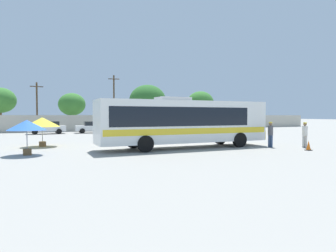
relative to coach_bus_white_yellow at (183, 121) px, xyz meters
name	(u,v)px	position (x,y,z in m)	size (l,w,h in m)	color
ground_plane	(141,138)	(0.48, 10.03, -1.87)	(300.00, 300.00, 0.00)	gray
perimeter_wall	(107,123)	(0.48, 25.22, -0.72)	(80.00, 0.30, 2.31)	#B2AD9E
coach_bus_white_yellow	(183,121)	(0.00, 0.00, 0.00)	(12.22, 2.86, 3.50)	white
attendant_by_bus_door	(270,133)	(5.85, -2.22, -0.85)	(0.49, 0.49, 1.80)	#33476B
passenger_waiting_on_apron	(305,133)	(7.81, -3.45, -0.86)	(0.50, 0.50, 1.78)	#B7B2A8
vendor_umbrella_near_gate_yellow	(42,122)	(-8.84, 5.13, -0.11)	(2.47, 2.47, 2.13)	gray
vendor_umbrella_secondary_blue	(27,126)	(-9.77, 0.52, -0.20)	(2.13, 2.13, 2.01)	gray
parked_car_leftmost_white	(47,127)	(-7.89, 20.81, -1.06)	(4.42, 2.14, 1.53)	silver
parked_car_second_white	(92,127)	(-2.46, 20.66, -1.09)	(4.17, 2.15, 1.48)	silver
parked_car_third_silver	(132,126)	(2.89, 20.50, -1.07)	(4.30, 2.04, 1.52)	#B7BABF
parked_car_rightmost_white	(179,126)	(10.00, 20.32, -1.08)	(4.29, 2.23, 1.49)	silver
utility_pole_near	(114,101)	(2.49, 28.67, 2.68)	(1.78, 0.52, 8.73)	#4C3823
utility_pole_far	(37,106)	(-8.88, 28.38, 1.82)	(1.79, 0.45, 7.03)	#4C3823
roadside_tree_left	(0,100)	(-13.57, 29.41, 2.52)	(4.18, 4.18, 6.18)	brown
roadside_tree_midleft	(72,104)	(-3.90, 29.62, 2.10)	(4.10, 4.10, 5.73)	brown
roadside_tree_midright	(148,100)	(7.81, 27.39, 2.88)	(6.00, 6.00, 7.31)	brown
roadside_tree_right	(200,103)	(20.20, 31.14, 2.91)	(5.09, 5.09, 6.95)	brown
traffic_cone_on_apron	(309,146)	(6.73, -4.66, -1.56)	(0.36, 0.36, 0.64)	black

